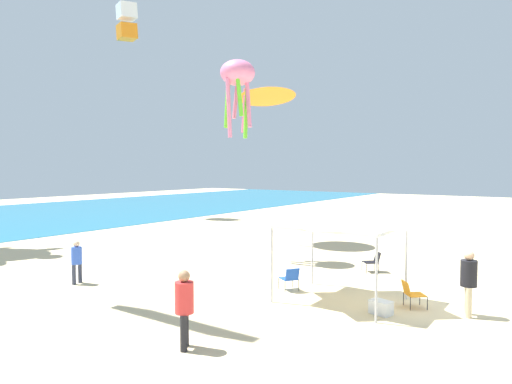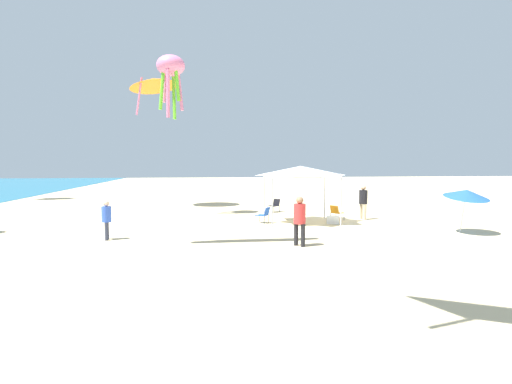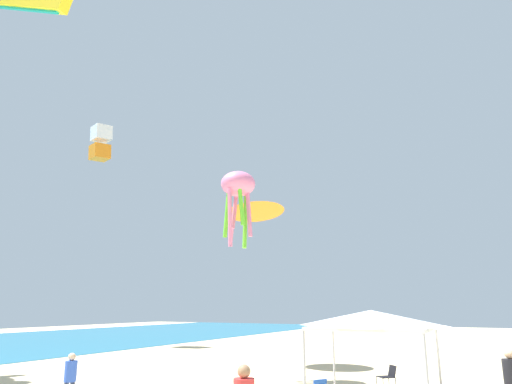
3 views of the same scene
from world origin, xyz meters
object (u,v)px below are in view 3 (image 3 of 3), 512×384
(person_beachcomber, at_px, (512,378))
(folding_chair_left_of_tent, at_px, (388,375))
(canopy_tent, at_px, (371,320))
(kite_box_white, at_px, (101,143))
(kite_delta_orange, at_px, (255,207))
(kite_octopus_pink, at_px, (238,188))
(person_watching_sky, at_px, (70,375))

(person_beachcomber, bearing_deg, folding_chair_left_of_tent, -147.43)
(canopy_tent, height_order, kite_box_white, kite_box_white)
(kite_delta_orange, bearing_deg, kite_box_white, 111.88)
(kite_octopus_pink, bearing_deg, folding_chair_left_of_tent, -128.15)
(kite_box_white, bearing_deg, canopy_tent, -5.97)
(kite_octopus_pink, bearing_deg, person_watching_sky, 117.25)
(person_watching_sky, xyz_separation_m, kite_octopus_pink, (7.08, -2.04, 7.48))
(folding_chair_left_of_tent, distance_m, person_watching_sky, 11.50)
(canopy_tent, distance_m, person_watching_sky, 9.61)
(person_watching_sky, distance_m, kite_octopus_pink, 10.50)
(person_watching_sky, bearing_deg, kite_box_white, -142.79)
(kite_box_white, bearing_deg, kite_octopus_pink, -5.62)
(folding_chair_left_of_tent, bearing_deg, kite_box_white, -149.29)
(folding_chair_left_of_tent, bearing_deg, kite_octopus_pink, -121.77)
(kite_delta_orange, height_order, kite_box_white, kite_box_white)
(canopy_tent, relative_size, kite_octopus_pink, 0.97)
(kite_delta_orange, bearing_deg, person_beachcomber, -84.98)
(canopy_tent, distance_m, folding_chair_left_of_tent, 5.03)
(person_beachcomber, bearing_deg, canopy_tent, -94.41)
(kite_octopus_pink, xyz_separation_m, kite_delta_orange, (4.73, 1.55, 0.11))
(person_watching_sky, relative_size, kite_box_white, 0.51)
(folding_chair_left_of_tent, relative_size, kite_box_white, 0.26)
(folding_chair_left_of_tent, height_order, kite_delta_orange, kite_delta_orange)
(kite_octopus_pink, bearing_deg, kite_delta_orange, -28.54)
(canopy_tent, height_order, folding_chair_left_of_tent, canopy_tent)
(person_watching_sky, bearing_deg, folding_chair_left_of_tent, 125.49)
(folding_chair_left_of_tent, distance_m, kite_box_white, 31.70)
(kite_box_white, bearing_deg, folding_chair_left_of_tent, 2.04)
(person_beachcomber, relative_size, kite_octopus_pink, 0.53)
(folding_chair_left_of_tent, height_order, person_watching_sky, person_watching_sky)
(kite_delta_orange, bearing_deg, folding_chair_left_of_tent, -78.58)
(person_beachcomber, height_order, kite_delta_orange, kite_delta_orange)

